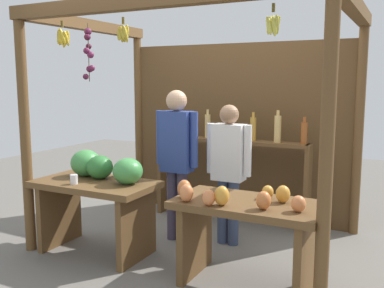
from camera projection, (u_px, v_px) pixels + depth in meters
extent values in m
plane|color=slate|center=(200.00, 241.00, 4.60)|extent=(12.00, 12.00, 0.00)
cylinder|color=brown|center=(25.00, 133.00, 4.20)|extent=(0.10, 0.10, 2.36)
cylinder|color=brown|center=(326.00, 155.00, 2.93)|extent=(0.10, 0.10, 2.36)
cylinder|color=brown|center=(139.00, 118.00, 5.93)|extent=(0.10, 0.10, 2.36)
cylinder|color=brown|center=(359.00, 128.00, 4.66)|extent=(0.10, 0.10, 2.36)
cube|color=brown|center=(147.00, 1.00, 3.40)|extent=(2.94, 0.12, 0.12)
cube|color=brown|center=(88.00, 25.00, 4.90)|extent=(0.12, 2.06, 0.12)
cube|color=brown|center=(353.00, 6.00, 3.63)|extent=(0.12, 2.06, 0.12)
cube|color=#52381E|center=(236.00, 131.00, 5.33)|extent=(2.84, 0.04, 2.13)
cylinder|color=brown|center=(273.00, 8.00, 3.07)|extent=(0.02, 0.02, 0.06)
ellipsoid|color=#D1CC4C|center=(277.00, 24.00, 3.07)|extent=(0.04, 0.07, 0.14)
ellipsoid|color=#D1CC4C|center=(277.00, 25.00, 3.10)|extent=(0.08, 0.06, 0.15)
ellipsoid|color=#D1CC4C|center=(271.00, 25.00, 3.11)|extent=(0.06, 0.05, 0.15)
ellipsoid|color=#D1CC4C|center=(269.00, 25.00, 3.10)|extent=(0.04, 0.07, 0.14)
ellipsoid|color=#D1CC4C|center=(269.00, 26.00, 3.06)|extent=(0.07, 0.06, 0.15)
ellipsoid|color=#D1CC4C|center=(274.00, 26.00, 3.06)|extent=(0.05, 0.05, 0.14)
cylinder|color=brown|center=(62.00, 24.00, 3.96)|extent=(0.02, 0.02, 0.06)
ellipsoid|color=gold|center=(66.00, 38.00, 3.96)|extent=(0.04, 0.09, 0.15)
ellipsoid|color=gold|center=(68.00, 38.00, 4.00)|extent=(0.08, 0.07, 0.15)
ellipsoid|color=gold|center=(65.00, 40.00, 4.01)|extent=(0.08, 0.04, 0.15)
ellipsoid|color=gold|center=(62.00, 38.00, 4.01)|extent=(0.08, 0.08, 0.15)
ellipsoid|color=gold|center=(59.00, 36.00, 3.99)|extent=(0.04, 0.07, 0.15)
ellipsoid|color=gold|center=(59.00, 36.00, 3.97)|extent=(0.08, 0.08, 0.15)
ellipsoid|color=gold|center=(61.00, 37.00, 3.96)|extent=(0.06, 0.04, 0.15)
ellipsoid|color=gold|center=(62.00, 36.00, 3.94)|extent=(0.07, 0.06, 0.15)
cylinder|color=brown|center=(123.00, 21.00, 3.73)|extent=(0.02, 0.02, 0.06)
ellipsoid|color=gold|center=(126.00, 36.00, 3.74)|extent=(0.04, 0.07, 0.12)
ellipsoid|color=gold|center=(127.00, 32.00, 3.75)|extent=(0.06, 0.06, 0.13)
ellipsoid|color=gold|center=(126.00, 36.00, 3.78)|extent=(0.08, 0.04, 0.12)
ellipsoid|color=gold|center=(124.00, 36.00, 3.79)|extent=(0.08, 0.05, 0.13)
ellipsoid|color=gold|center=(122.00, 32.00, 3.77)|extent=(0.06, 0.07, 0.13)
ellipsoid|color=gold|center=(119.00, 34.00, 3.75)|extent=(0.05, 0.06, 0.13)
ellipsoid|color=gold|center=(120.00, 34.00, 3.73)|extent=(0.05, 0.05, 0.12)
ellipsoid|color=gold|center=(122.00, 33.00, 3.72)|extent=(0.06, 0.04, 0.12)
ellipsoid|color=gold|center=(125.00, 32.00, 3.72)|extent=(0.05, 0.06, 0.13)
cylinder|color=#4C422D|center=(89.00, 52.00, 4.13)|extent=(0.01, 0.01, 0.55)
sphere|color=#511938|center=(88.00, 32.00, 4.12)|extent=(0.07, 0.07, 0.07)
sphere|color=#47142D|center=(87.00, 37.00, 4.11)|extent=(0.06, 0.06, 0.06)
sphere|color=#47142D|center=(89.00, 46.00, 4.16)|extent=(0.06, 0.06, 0.06)
sphere|color=#601E42|center=(87.00, 51.00, 4.14)|extent=(0.06, 0.06, 0.06)
sphere|color=#601E42|center=(91.00, 55.00, 4.14)|extent=(0.07, 0.07, 0.07)
sphere|color=#601E42|center=(92.00, 68.00, 4.15)|extent=(0.06, 0.06, 0.06)
sphere|color=#511938|center=(90.00, 69.00, 4.16)|extent=(0.06, 0.06, 0.06)
sphere|color=#511938|center=(86.00, 77.00, 4.16)|extent=(0.06, 0.06, 0.06)
cube|color=brown|center=(95.00, 184.00, 4.20)|extent=(1.19, 0.64, 0.06)
cube|color=brown|center=(60.00, 213.00, 4.47)|extent=(0.06, 0.58, 0.66)
cube|color=brown|center=(137.00, 227.00, 4.04)|extent=(0.06, 0.58, 0.66)
ellipsoid|color=#429347|center=(128.00, 171.00, 4.07)|extent=(0.34, 0.34, 0.25)
ellipsoid|color=#2D7533|center=(100.00, 167.00, 4.29)|extent=(0.32, 0.32, 0.23)
ellipsoid|color=#429347|center=(86.00, 163.00, 4.42)|extent=(0.43, 0.43, 0.27)
cylinder|color=white|center=(74.00, 179.00, 4.08)|extent=(0.07, 0.07, 0.09)
cube|color=brown|center=(248.00, 205.00, 3.50)|extent=(1.19, 0.64, 0.06)
cube|color=brown|center=(195.00, 238.00, 3.77)|extent=(0.06, 0.58, 0.66)
cube|color=brown|center=(306.00, 258.00, 3.34)|extent=(0.06, 0.58, 0.66)
ellipsoid|color=#CC7038|center=(264.00, 200.00, 3.27)|extent=(0.12, 0.12, 0.14)
ellipsoid|color=#E07F47|center=(209.00, 198.00, 3.37)|extent=(0.13, 0.13, 0.13)
ellipsoid|color=#E07F47|center=(298.00, 204.00, 3.21)|extent=(0.15, 0.15, 0.12)
ellipsoid|color=gold|center=(268.00, 192.00, 3.58)|extent=(0.13, 0.13, 0.11)
ellipsoid|color=#E07F47|center=(187.00, 193.00, 3.48)|extent=(0.11, 0.11, 0.14)
ellipsoid|color=gold|center=(222.00, 196.00, 3.37)|extent=(0.16, 0.16, 0.16)
ellipsoid|color=gold|center=(283.00, 194.00, 3.45)|extent=(0.16, 0.16, 0.14)
ellipsoid|color=#CC7038|center=(184.00, 189.00, 3.60)|extent=(0.13, 0.13, 0.15)
cube|color=brown|center=(163.00, 173.00, 5.58)|extent=(0.05, 0.20, 1.00)
cube|color=brown|center=(307.00, 190.00, 4.76)|extent=(0.05, 0.20, 1.00)
cube|color=brown|center=(230.00, 141.00, 5.10)|extent=(1.84, 0.22, 0.04)
cylinder|color=#994C1E|center=(166.00, 125.00, 5.46)|extent=(0.08, 0.08, 0.26)
cylinder|color=#994C1E|center=(166.00, 112.00, 5.44)|extent=(0.04, 0.04, 0.06)
cylinder|color=gold|center=(186.00, 126.00, 5.34)|extent=(0.07, 0.07, 0.25)
cylinder|color=gold|center=(186.00, 114.00, 5.32)|extent=(0.03, 0.03, 0.06)
cylinder|color=#D8B266|center=(208.00, 126.00, 5.20)|extent=(0.07, 0.07, 0.28)
cylinder|color=#D8B266|center=(208.00, 112.00, 5.18)|extent=(0.03, 0.03, 0.06)
cylinder|color=#338C4C|center=(231.00, 130.00, 5.08)|extent=(0.07, 0.07, 0.23)
cylinder|color=#338C4C|center=(231.00, 117.00, 5.05)|extent=(0.03, 0.03, 0.06)
cylinder|color=gold|center=(253.00, 129.00, 4.95)|extent=(0.07, 0.07, 0.27)
cylinder|color=gold|center=(253.00, 115.00, 4.93)|extent=(0.03, 0.03, 0.06)
cylinder|color=#D8B266|center=(278.00, 129.00, 4.82)|extent=(0.08, 0.08, 0.30)
cylinder|color=#D8B266|center=(278.00, 113.00, 4.79)|extent=(0.03, 0.03, 0.06)
cylinder|color=#994C1E|center=(304.00, 133.00, 4.69)|extent=(0.07, 0.07, 0.24)
cylinder|color=#994C1E|center=(305.00, 119.00, 4.67)|extent=(0.03, 0.03, 0.06)
cylinder|color=#423B51|center=(172.00, 205.00, 4.61)|extent=(0.11, 0.11, 0.74)
cylinder|color=#423B51|center=(182.00, 206.00, 4.56)|extent=(0.11, 0.11, 0.74)
cube|color=#2D428C|center=(177.00, 142.00, 4.48)|extent=(0.32, 0.19, 0.63)
cylinder|color=#2D428C|center=(160.00, 137.00, 4.57)|extent=(0.08, 0.08, 0.57)
cylinder|color=#2D428C|center=(194.00, 140.00, 4.39)|extent=(0.08, 0.08, 0.57)
sphere|color=tan|center=(177.00, 101.00, 4.42)|extent=(0.22, 0.22, 0.22)
cylinder|color=#364261|center=(223.00, 211.00, 4.51)|extent=(0.11, 0.11, 0.68)
cylinder|color=#364261|center=(233.00, 213.00, 4.45)|extent=(0.11, 0.11, 0.68)
cube|color=white|center=(229.00, 152.00, 4.39)|extent=(0.32, 0.19, 0.57)
cylinder|color=white|center=(211.00, 148.00, 4.48)|extent=(0.08, 0.08, 0.52)
cylinder|color=white|center=(248.00, 151.00, 4.30)|extent=(0.08, 0.08, 0.52)
sphere|color=#997051|center=(229.00, 114.00, 4.34)|extent=(0.20, 0.20, 0.20)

